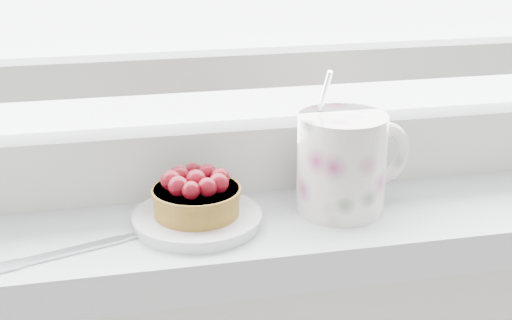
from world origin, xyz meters
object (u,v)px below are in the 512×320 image
object	(u,v)px
floral_mug	(344,161)
raspberry_tart	(196,195)
saucer	(197,219)
fork	(106,243)

from	to	relation	value
floral_mug	raspberry_tart	bearing A→B (deg)	-177.65
saucer	raspberry_tart	world-z (taller)	raspberry_tart
saucer	floral_mug	xyz separation A→B (m)	(0.15, 0.01, 0.05)
raspberry_tart	fork	xyz separation A→B (m)	(-0.09, -0.02, -0.03)
saucer	fork	bearing A→B (deg)	-165.70
saucer	floral_mug	bearing A→B (deg)	2.39
raspberry_tart	floral_mug	distance (m)	0.15
raspberry_tart	floral_mug	xyz separation A→B (m)	(0.15, 0.01, 0.02)
raspberry_tart	fork	size ratio (longest dim) A/B	0.45
saucer	floral_mug	world-z (taller)	floral_mug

